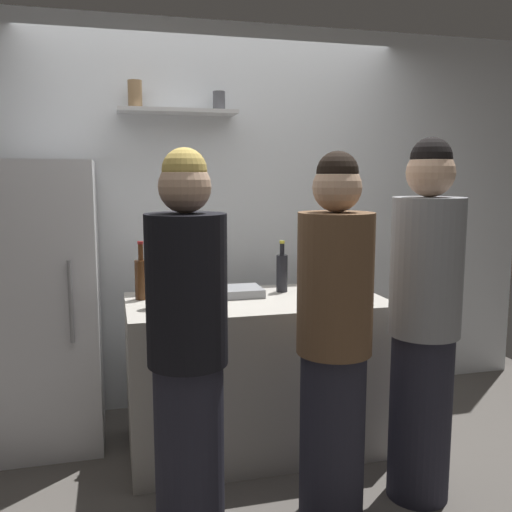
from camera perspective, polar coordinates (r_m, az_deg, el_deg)
ground_plane at (r=3.09m, az=0.67°, el=-22.66°), size 5.28×5.28×0.00m
back_wall_assembly at (r=3.89m, az=-4.16°, el=3.98°), size 4.80×0.32×2.60m
refrigerator at (r=3.52m, az=-20.71°, el=-4.66°), size 0.61×0.69×1.67m
counter at (r=3.34m, az=-0.00°, el=-11.86°), size 1.47×0.76×0.89m
baking_pan at (r=3.29m, az=-2.41°, el=-3.68°), size 0.34×0.24×0.05m
utensil_holder at (r=2.97m, az=-7.31°, el=-4.32°), size 0.09×0.09×0.22m
wine_bottle_dark_glass at (r=3.40m, az=2.67°, el=-1.63°), size 0.07×0.07×0.31m
wine_bottle_amber_glass at (r=3.25m, az=-11.65°, el=-2.18°), size 0.07×0.07×0.33m
water_bottle_plastic at (r=3.03m, az=-10.28°, el=-3.10°), size 0.08×0.08×0.25m
person_brown_jacket at (r=2.56m, az=7.98°, el=-8.81°), size 0.34×0.34×1.69m
person_blonde at (r=2.40m, az=-6.99°, el=-9.86°), size 0.34×0.34×1.70m
person_grey_hoodie at (r=2.81m, az=16.80°, el=-6.68°), size 0.34×0.34×1.76m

